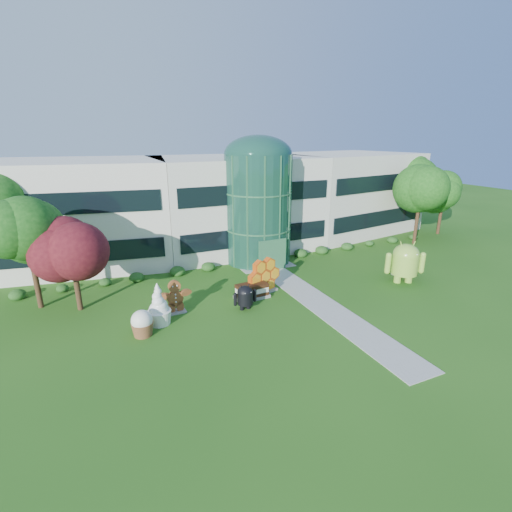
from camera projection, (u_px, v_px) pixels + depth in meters
name	position (u px, v px, depth m)	size (l,w,h in m)	color
ground	(332.00, 312.00, 25.08)	(140.00, 140.00, 0.00)	#215114
building	(234.00, 202.00, 39.20)	(46.00, 15.00, 9.30)	beige
atrium	(258.00, 210.00, 33.94)	(6.00, 6.00, 9.80)	#194738
walkway	(315.00, 300.00, 26.81)	(2.40, 20.00, 0.04)	#9E9E93
tree_red	(74.00, 268.00, 24.55)	(4.00, 4.00, 6.00)	#3F0C14
trees_backdrop	(253.00, 215.00, 35.02)	(52.00, 8.00, 8.40)	#144711
android_green	(405.00, 260.00, 29.56)	(3.35, 2.24, 3.80)	#8BBD3C
android_black	(245.00, 296.00, 25.22)	(1.76, 1.18, 2.00)	black
donut	(403.00, 260.00, 31.59)	(2.36, 1.13, 2.45)	#D65185
gingerbread	(175.00, 296.00, 24.71)	(2.53, 0.97, 2.33)	brown
ice_cream_sandwich	(252.00, 291.00, 27.07)	(2.49, 1.25, 1.11)	black
honeycomb	(264.00, 277.00, 27.91)	(3.07, 1.10, 2.41)	#FFA119
froyo	(159.00, 304.00, 23.11)	(1.60, 1.60, 2.75)	white
cupcake	(142.00, 323.00, 21.93)	(1.36, 1.36, 1.63)	white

